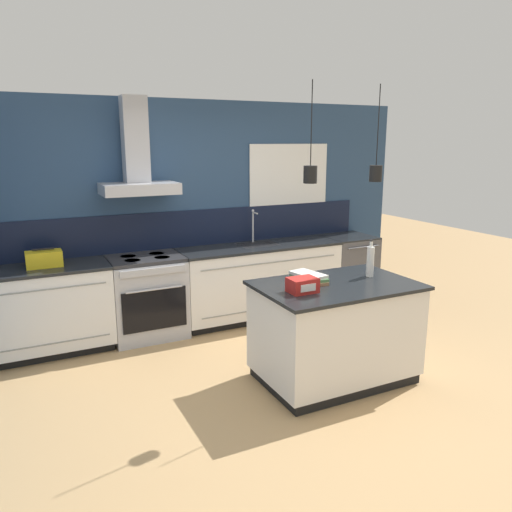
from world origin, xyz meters
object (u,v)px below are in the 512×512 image
(oven_range, at_px, (147,297))
(yellow_toolbox, at_px, (44,259))
(dishwasher, at_px, (347,269))
(book_stack, at_px, (309,278))
(red_supply_box, at_px, (303,285))
(bottle_on_island, at_px, (370,261))

(oven_range, relative_size, yellow_toolbox, 2.68)
(oven_range, distance_m, dishwasher, 2.71)
(book_stack, distance_m, yellow_toolbox, 2.64)
(dishwasher, xyz_separation_m, red_supply_box, (-1.86, -1.87, 0.52))
(oven_range, distance_m, red_supply_box, 2.12)
(bottle_on_island, distance_m, book_stack, 0.63)
(dishwasher, relative_size, book_stack, 2.53)
(oven_range, xyz_separation_m, book_stack, (1.06, -1.64, 0.49))
(book_stack, distance_m, red_supply_box, 0.31)
(yellow_toolbox, bearing_deg, red_supply_box, -45.21)
(bottle_on_island, relative_size, book_stack, 0.96)
(oven_range, height_order, red_supply_box, red_supply_box)
(dishwasher, xyz_separation_m, book_stack, (-1.65, -1.64, 0.49))
(bottle_on_island, relative_size, red_supply_box, 1.47)
(dishwasher, height_order, red_supply_box, red_supply_box)
(bottle_on_island, bearing_deg, book_stack, 171.97)
(bottle_on_island, height_order, book_stack, bottle_on_island)
(bottle_on_island, xyz_separation_m, book_stack, (-0.61, 0.09, -0.11))
(oven_range, xyz_separation_m, red_supply_box, (0.85, -1.87, 0.52))
(dishwasher, distance_m, book_stack, 2.38)
(book_stack, bearing_deg, dishwasher, 44.86)
(oven_range, bearing_deg, dishwasher, 0.09)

